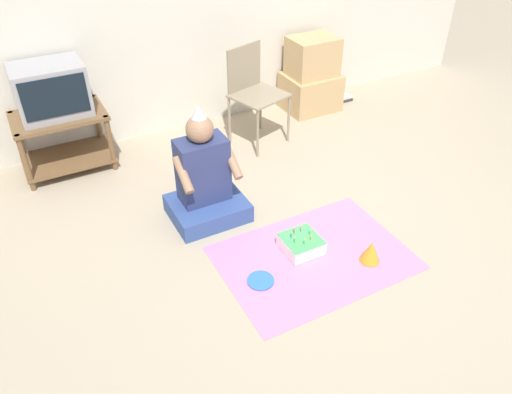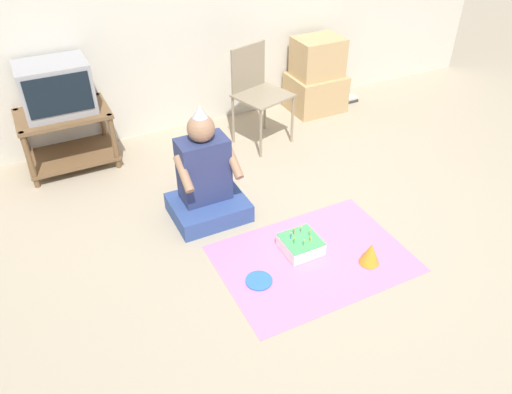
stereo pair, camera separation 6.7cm
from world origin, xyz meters
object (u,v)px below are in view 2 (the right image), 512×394
(tv, at_px, (55,88))
(paper_plate, at_px, (259,281))
(folding_chair, at_px, (257,87))
(book_pile, at_px, (349,99))
(person_seated, at_px, (206,182))
(cardboard_box_stack, at_px, (316,78))
(birthday_cake, at_px, (301,244))
(party_hat_blue, at_px, (370,253))

(tv, xyz_separation_m, paper_plate, (0.80, -2.02, -0.70))
(folding_chair, relative_size, paper_plate, 4.97)
(book_pile, bearing_deg, person_seated, -151.22)
(folding_chair, height_order, paper_plate, folding_chair)
(cardboard_box_stack, height_order, paper_plate, cardboard_box_stack)
(tv, relative_size, paper_plate, 3.09)
(tv, height_order, book_pile, tv)
(cardboard_box_stack, height_order, book_pile, cardboard_box_stack)
(cardboard_box_stack, xyz_separation_m, birthday_cake, (-1.28, -1.86, -0.28))
(book_pile, distance_m, birthday_cake, 2.54)
(folding_chair, bearing_deg, person_seated, -134.50)
(cardboard_box_stack, bearing_deg, party_hat_blue, -113.06)
(person_seated, bearing_deg, folding_chair, 45.50)
(folding_chair, xyz_separation_m, cardboard_box_stack, (0.84, 0.31, -0.18))
(book_pile, bearing_deg, birthday_cake, -132.82)
(tv, relative_size, folding_chair, 0.62)
(tv, xyz_separation_m, folding_chair, (1.64, -0.33, -0.19))
(folding_chair, relative_size, party_hat_blue, 5.56)
(book_pile, bearing_deg, folding_chair, -166.69)
(folding_chair, relative_size, person_seated, 0.98)
(tv, distance_m, person_seated, 1.49)
(folding_chair, height_order, book_pile, folding_chair)
(party_hat_blue, bearing_deg, person_seated, 127.48)
(folding_chair, xyz_separation_m, birthday_cake, (-0.44, -1.56, -0.47))
(party_hat_blue, bearing_deg, folding_chair, 87.24)
(book_pile, bearing_deg, tv, 179.55)
(tv, height_order, birthday_cake, tv)
(cardboard_box_stack, relative_size, person_seated, 0.84)
(cardboard_box_stack, distance_m, person_seated, 2.06)
(folding_chair, height_order, person_seated, person_seated)
(birthday_cake, bearing_deg, book_pile, 47.18)
(folding_chair, distance_m, paper_plate, 1.96)
(tv, height_order, person_seated, tv)
(tv, relative_size, birthday_cake, 2.15)
(birthday_cake, relative_size, paper_plate, 1.43)
(tv, bearing_deg, cardboard_box_stack, -0.47)
(tv, bearing_deg, person_seated, -56.82)
(cardboard_box_stack, height_order, person_seated, person_seated)
(cardboard_box_stack, distance_m, party_hat_blue, 2.38)
(tv, distance_m, birthday_cake, 2.33)
(tv, xyz_separation_m, person_seated, (0.78, -1.20, -0.42))
(tv, relative_size, person_seated, 0.61)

